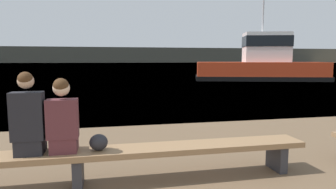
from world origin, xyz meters
name	(u,v)px	position (x,y,z in m)	size (l,w,h in m)	color
water_surface	(105,63)	(0.00, 126.61, 0.00)	(240.00, 240.00, 0.00)	teal
far_shoreline	(104,55)	(0.00, 161.56, 3.97)	(600.00, 12.00, 7.94)	#4C4C42
bench_main	(78,158)	(-0.69, 3.18, 0.38)	(6.30, 0.47, 0.46)	#8E6B47
person_left	(28,119)	(-1.26, 3.18, 0.92)	(0.38, 0.36, 1.03)	black
person_right	(63,120)	(-0.86, 3.18, 0.89)	(0.38, 0.36, 0.95)	#56282D
shopping_bag	(99,142)	(-0.43, 3.18, 0.57)	(0.24, 0.22, 0.21)	#232328
tugboat_red	(261,65)	(11.95, 21.20, 1.18)	(10.67, 6.35, 7.24)	red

